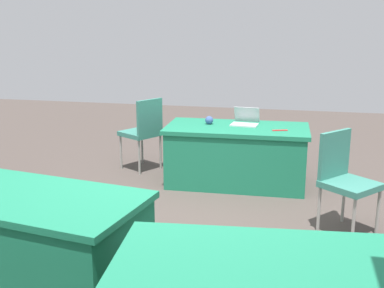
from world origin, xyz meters
name	(u,v)px	position (x,y,z in m)	size (l,w,h in m)	color
ground_plane	(176,241)	(0.00, 0.00, 0.00)	(14.40, 14.40, 0.00)	#4C423D
table_foreground	(236,155)	(-0.31, -1.75, 0.36)	(1.74, 0.92, 0.72)	#1E7A56
table_mid_right	(32,240)	(0.86, 0.95, 0.36)	(1.82, 1.13, 0.72)	#1E7A56
chair_tucked_left	(344,176)	(-1.48, -0.59, 0.55)	(0.62, 0.62, 0.96)	#9E9993
chair_aisle	(144,129)	(0.98, -2.04, 0.57)	(0.60, 0.60, 0.98)	#9E9993
laptop_silver	(245,122)	(-0.39, -1.89, 0.76)	(0.34, 0.32, 0.21)	silver
yarn_ball	(209,120)	(0.05, -1.82, 0.77)	(0.10, 0.10, 0.10)	#3F5999
scissors_red	(280,130)	(-0.82, -1.64, 0.73)	(0.18, 0.04, 0.01)	red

